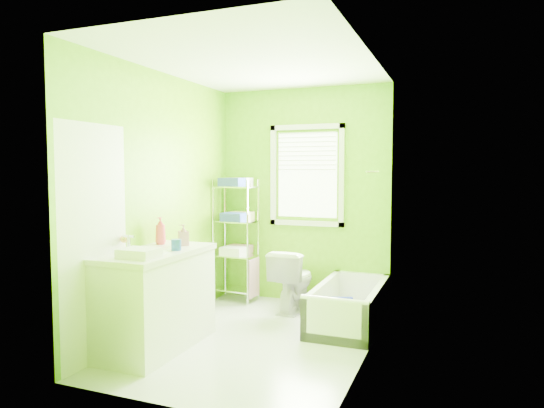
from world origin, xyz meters
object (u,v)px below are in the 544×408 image
at_px(vanity, 156,296).
at_px(toilet, 293,280).
at_px(wire_shelf_unit, 237,226).
at_px(bathtub, 349,311).

bearing_deg(vanity, toilet, 63.92).
distance_m(toilet, vanity, 1.76).
bearing_deg(wire_shelf_unit, bathtub, -16.44).
height_order(bathtub, wire_shelf_unit, wire_shelf_unit).
distance_m(toilet, wire_shelf_unit, 0.97).
bearing_deg(toilet, vanity, 65.60).
height_order(toilet, vanity, vanity).
xyz_separation_m(bathtub, wire_shelf_unit, (-1.49, 0.44, 0.78)).
bearing_deg(toilet, wire_shelf_unit, -9.35).
bearing_deg(bathtub, vanity, -139.13).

